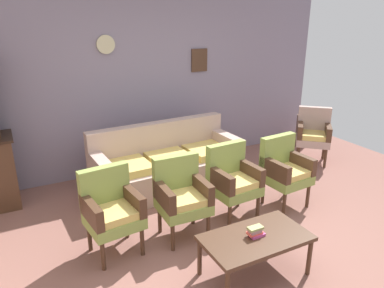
{
  "coord_description": "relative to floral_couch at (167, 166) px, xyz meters",
  "views": [
    {
      "loc": [
        -1.99,
        -2.67,
        2.36
      ],
      "look_at": [
        -0.02,
        1.08,
        0.85
      ],
      "focal_mm": 34.35,
      "sensor_mm": 36.0,
      "label": 1
    }
  ],
  "objects": [
    {
      "name": "wingback_chair_by_fireplace",
      "position": [
        2.55,
        -0.22,
        0.17
      ],
      "size": [
        0.71,
        0.71,
        0.9
      ],
      "color": "tan",
      "rests_on": "ground"
    },
    {
      "name": "armchair_near_cabinet",
      "position": [
        -0.35,
        -1.17,
        0.17
      ],
      "size": [
        0.54,
        0.51,
        0.9
      ],
      "color": "#849947",
      "rests_on": "ground"
    },
    {
      "name": "floral_couch",
      "position": [
        0.0,
        0.0,
        0.0
      ],
      "size": [
        2.11,
        0.89,
        0.9
      ],
      "color": "tan",
      "rests_on": "ground"
    },
    {
      "name": "armchair_by_doorway",
      "position": [
        0.38,
        -1.09,
        0.17
      ],
      "size": [
        0.55,
        0.52,
        0.9
      ],
      "color": "#849947",
      "rests_on": "ground"
    },
    {
      "name": "floor_vase_by_wall",
      "position": [
        2.93,
        0.42,
        -0.02
      ],
      "size": [
        0.22,
        0.22,
        0.6
      ],
      "primitive_type": "cylinder",
      "color": "brown",
      "rests_on": "ground"
    },
    {
      "name": "coffee_table",
      "position": [
        -0.04,
        -2.1,
        0.05
      ],
      "size": [
        1.0,
        0.56,
        0.42
      ],
      "color": "#472D1E",
      "rests_on": "ground"
    },
    {
      "name": "armchair_near_couch_end",
      "position": [
        -1.11,
        -1.11,
        0.17
      ],
      "size": [
        0.57,
        0.54,
        0.9
      ],
      "color": "#849947",
      "rests_on": "ground"
    },
    {
      "name": "book_stack_on_table",
      "position": [
        -0.04,
        -2.1,
        0.14
      ],
      "size": [
        0.16,
        0.09,
        0.1
      ],
      "color": "#C74A8E",
      "rests_on": "coffee_table"
    },
    {
      "name": "ground_plane",
      "position": [
        0.08,
        -1.73,
        -0.32
      ],
      "size": [
        7.68,
        7.68,
        0.0
      ],
      "primitive_type": "plane",
      "color": "#84564C"
    },
    {
      "name": "armchair_row_middle",
      "position": [
        1.13,
        -1.15,
        0.17
      ],
      "size": [
        0.55,
        0.53,
        0.9
      ],
      "color": "#849947",
      "rests_on": "ground"
    },
    {
      "name": "wall_back_with_decor",
      "position": [
        0.08,
        0.9,
        1.03
      ],
      "size": [
        6.4,
        0.09,
        2.7
      ],
      "color": "gray",
      "rests_on": "ground"
    }
  ]
}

